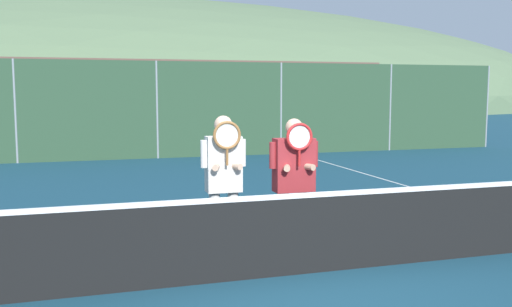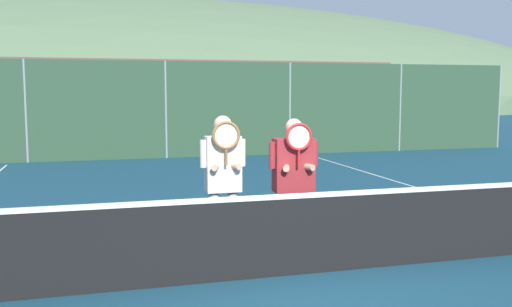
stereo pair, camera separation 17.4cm
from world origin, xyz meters
TOP-DOWN VIEW (x-y plane):
  - ground_plane at (0.00, 0.00)m, footprint 120.00×120.00m
  - hill_distant at (0.00, 64.08)m, footprint 124.09×68.94m
  - clubhouse_building at (-1.58, 20.37)m, footprint 24.91×5.50m
  - fence_back at (-0.00, 11.46)m, footprint 23.70×0.06m
  - tennis_net at (0.00, 0.00)m, footprint 11.92×0.09m
  - court_line_right_sideline at (4.44, 3.00)m, footprint 0.05×16.00m
  - player_leftmost at (-0.59, 0.77)m, footprint 0.55×0.34m
  - player_center_left at (0.26, 0.65)m, footprint 0.62×0.34m
  - car_left_of_center at (-1.34, 14.73)m, footprint 4.50×2.04m
  - car_center at (3.62, 14.28)m, footprint 4.17×2.07m

SIDE VIEW (x-z plane):
  - ground_plane at x=0.00m, z-range 0.00..0.00m
  - hill_distant at x=0.00m, z-range -12.06..12.06m
  - court_line_right_sideline at x=4.44m, z-range 0.00..0.01m
  - tennis_net at x=0.00m, z-range -0.03..0.98m
  - car_left_of_center at x=-1.34m, z-range 0.02..1.74m
  - car_center at x=3.62m, z-range 0.02..1.77m
  - player_center_left at x=0.26m, z-range 0.17..1.88m
  - player_leftmost at x=-0.59m, z-range 0.17..1.91m
  - fence_back at x=0.00m, z-range 0.00..2.92m
  - clubhouse_building at x=-1.58m, z-range 0.02..3.32m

